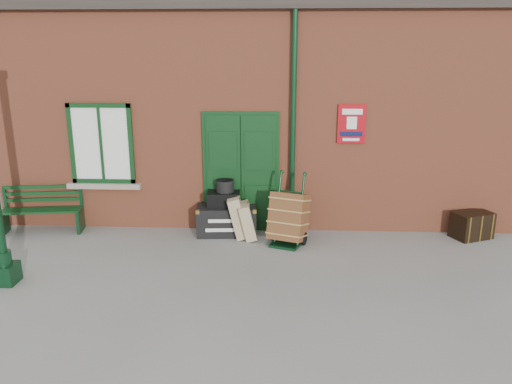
# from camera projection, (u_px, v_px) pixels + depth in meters

# --- Properties ---
(ground) EXTENTS (80.00, 80.00, 0.00)m
(ground) POSITION_uv_depth(u_px,v_px,m) (253.00, 261.00, 8.17)
(ground) COLOR gray
(ground) RESTS_ON ground
(station_building) EXTENTS (10.30, 4.30, 4.36)m
(station_building) POSITION_uv_depth(u_px,v_px,m) (261.00, 105.00, 10.94)
(station_building) COLOR #AC5437
(station_building) RESTS_ON ground
(bench) EXTENTS (1.51, 0.66, 0.90)m
(bench) POSITION_uv_depth(u_px,v_px,m) (42.00, 208.00, 9.40)
(bench) COLOR black
(bench) RESTS_ON ground
(houdini_trunk) EXTENTS (1.13, 0.68, 0.55)m
(houdini_trunk) POSITION_uv_depth(u_px,v_px,m) (227.00, 220.00, 9.32)
(houdini_trunk) COLOR black
(houdini_trunk) RESTS_ON ground
(strongbox) EXTENTS (0.63, 0.48, 0.27)m
(strongbox) POSITION_uv_depth(u_px,v_px,m) (224.00, 199.00, 9.22)
(strongbox) COLOR black
(strongbox) RESTS_ON houdini_trunk
(hatbox) EXTENTS (0.35, 0.35, 0.22)m
(hatbox) POSITION_uv_depth(u_px,v_px,m) (225.00, 186.00, 9.15)
(hatbox) COLOR black
(hatbox) RESTS_ON strongbox
(suitcase_back) EXTENTS (0.43, 0.57, 0.79)m
(suitcase_back) POSITION_uv_depth(u_px,v_px,m) (238.00, 216.00, 9.15)
(suitcase_back) COLOR tan
(suitcase_back) RESTS_ON ground
(suitcase_front) EXTENTS (0.38, 0.52, 0.68)m
(suitcase_front) POSITION_uv_depth(u_px,v_px,m) (247.00, 221.00, 9.06)
(suitcase_front) COLOR tan
(suitcase_front) RESTS_ON ground
(porter_trolley) EXTENTS (0.79, 0.82, 1.25)m
(porter_trolley) POSITION_uv_depth(u_px,v_px,m) (288.00, 218.00, 8.77)
(porter_trolley) COLOR black
(porter_trolley) RESTS_ON ground
(dark_trunk) EXTENTS (0.79, 0.67, 0.49)m
(dark_trunk) POSITION_uv_depth(u_px,v_px,m) (472.00, 225.00, 9.12)
(dark_trunk) COLOR black
(dark_trunk) RESTS_ON ground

